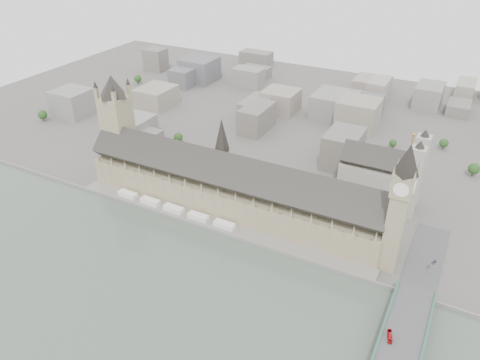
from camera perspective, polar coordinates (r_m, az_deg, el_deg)
The scene contains 13 objects.
ground at distance 394.06m, azimuth -2.67°, elevation -5.02°, with size 900.00×900.00×0.00m, color #595651.
embankment_wall at distance 382.86m, azimuth -3.81°, elevation -5.98°, with size 600.00×1.50×3.00m, color gray.
river_terrace at distance 388.28m, azimuth -3.23°, elevation -5.46°, with size 270.00×15.00×2.00m, color gray.
terrace_tents at distance 405.64m, azimuth -8.08°, elevation -3.48°, with size 118.00×7.00×4.00m.
palace_of_westminster at distance 395.76m, azimuth -1.32°, elevation -0.88°, with size 265.00×40.73×55.44m.
elizabeth_tower at distance 331.36m, azimuth 18.94°, elevation -2.34°, with size 17.00×17.00×107.50m.
victoria_tower at distance 451.02m, azimuth -14.75°, elevation 6.84°, with size 30.00×30.00×100.00m.
central_tower at distance 387.98m, azimuth -2.22°, elevation 4.36°, with size 13.00×13.00×48.00m.
westminster_abbey at distance 425.62m, azimuth 16.96°, elevation 0.47°, with size 68.00×36.00×64.00m.
city_skyline_inland at distance 584.46m, azimuth 9.60°, elevation 9.04°, with size 720.00×360.00×38.00m, color gray, non-canonical shape.
park_trees at distance 438.06m, azimuth 0.12°, elevation 0.17°, with size 110.00×30.00×15.00m, color #214418, non-canonical shape.
red_bus_north at distance 300.55m, azimuth 17.80°, elevation -17.69°, with size 2.30×9.81×2.73m, color red.
car_approach at distance 362.35m, azimuth 22.57°, elevation -9.24°, with size 1.95×4.79×1.39m, color gray.
Camera 1 is at (165.94, -274.72, 228.63)m, focal length 35.00 mm.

